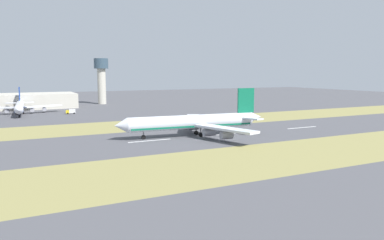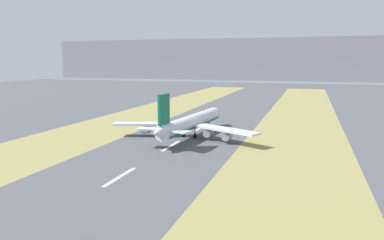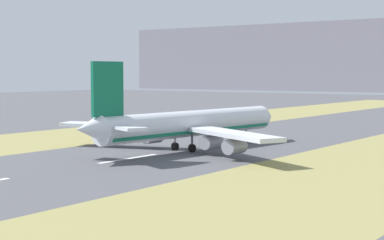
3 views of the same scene
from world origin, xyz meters
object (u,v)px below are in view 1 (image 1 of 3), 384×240
at_px(service_truck, 71,111).
at_px(airplane_parked_apron, 19,107).
at_px(control_tower, 101,76).
at_px(airplane_main_jet, 196,122).
at_px(terminal_building, 4,102).

bearing_deg(service_truck, airplane_parked_apron, 66.43).
relative_size(control_tower, service_truck, 6.23).
bearing_deg(airplane_main_jet, airplane_parked_apron, 27.31).
xyz_separation_m(control_tower, airplane_parked_apron, (-55.53, 66.76, -18.92)).
distance_m(terminal_building, control_tower, 79.15).
bearing_deg(terminal_building, service_truck, -145.13).
distance_m(control_tower, service_truck, 80.96).
relative_size(terminal_building, airplane_parked_apron, 1.80).
bearing_deg(control_tower, service_truck, 151.95).
bearing_deg(airplane_main_jet, control_tower, -0.57).
relative_size(airplane_parked_apron, service_truck, 9.05).
height_order(airplane_main_jet, service_truck, airplane_main_jet).
distance_m(terminal_building, airplane_parked_apron, 44.38).
relative_size(airplane_main_jet, terminal_building, 0.66).
xyz_separation_m(terminal_building, control_tower, (12.13, -76.01, 18.47)).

